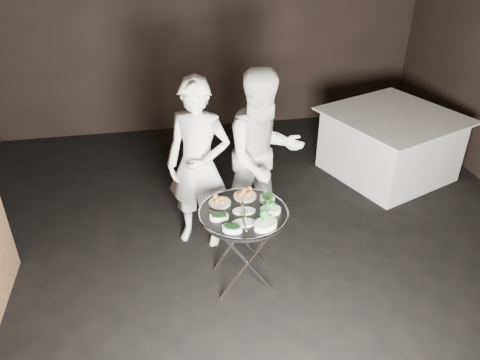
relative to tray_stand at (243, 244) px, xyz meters
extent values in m
cube|color=black|center=(0.17, -0.08, -0.43)|extent=(6.00, 7.00, 0.05)
cube|color=black|center=(0.17, 3.44, 1.10)|extent=(6.00, 0.05, 3.00)
cylinder|color=silver|center=(0.00, -0.19, -0.05)|extent=(0.49, 0.02, 0.71)
cylinder|color=silver|center=(0.00, -0.19, -0.05)|extent=(0.49, 0.02, 0.71)
cylinder|color=silver|center=(0.00, 0.19, -0.05)|extent=(0.49, 0.02, 0.71)
cylinder|color=silver|center=(0.00, 0.19, -0.05)|extent=(0.49, 0.02, 0.71)
cylinder|color=silver|center=(-0.21, 0.00, 0.28)|extent=(0.02, 0.41, 0.02)
cylinder|color=silver|center=(0.21, 0.00, 0.28)|extent=(0.02, 0.41, 0.02)
cylinder|color=black|center=(0.00, 0.00, 0.32)|extent=(0.73, 0.73, 0.03)
torus|color=silver|center=(0.00, 0.00, 0.33)|extent=(0.74, 0.74, 0.02)
cylinder|color=beige|center=(-0.17, 0.16, 0.34)|extent=(0.18, 0.18, 0.02)
cylinder|color=beige|center=(0.06, 0.22, 0.34)|extent=(0.19, 0.19, 0.02)
cylinder|color=silver|center=(0.23, 0.13, 0.36)|extent=(0.13, 0.13, 0.05)
cylinder|color=silver|center=(-0.18, 0.16, 0.38)|extent=(0.10, 0.15, 0.01)
cylinder|color=silver|center=(0.05, 0.21, 0.38)|extent=(0.09, 0.16, 0.01)
cylinder|color=silver|center=(0.23, 0.13, 0.38)|extent=(0.03, 0.17, 0.01)
cylinder|color=silver|center=(-0.22, -0.05, 0.38)|extent=(0.13, 0.12, 0.01)
cylinder|color=silver|center=(0.22, -0.05, 0.38)|extent=(0.13, 0.13, 0.01)
cylinder|color=silver|center=(0.00, 0.01, 0.38)|extent=(0.05, 0.17, 0.01)
imported|color=white|center=(-0.29, 0.68, 0.43)|extent=(0.71, 0.61, 1.66)
imported|color=white|center=(0.33, 0.70, 0.45)|extent=(0.95, 0.81, 1.70)
cube|color=white|center=(2.11, 1.58, -0.02)|extent=(1.21, 1.21, 0.76)
cube|color=white|center=(2.11, 1.58, 0.37)|extent=(1.36, 1.36, 0.02)
camera|label=1|loc=(-0.60, -3.08, 2.49)|focal=35.00mm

